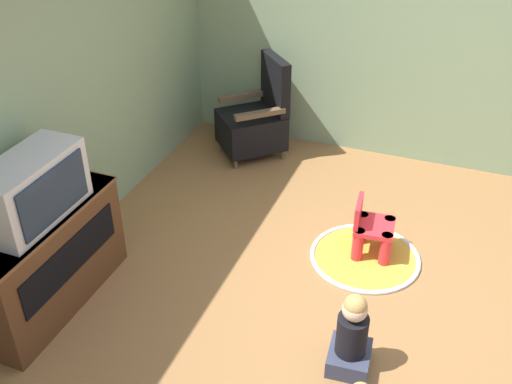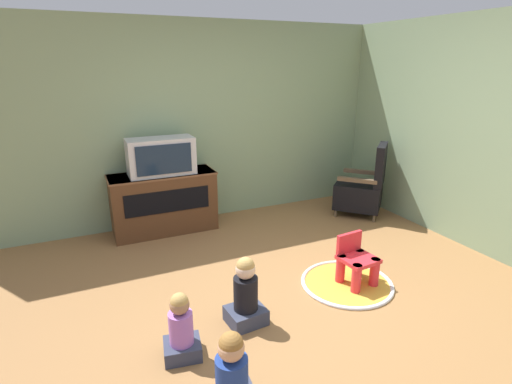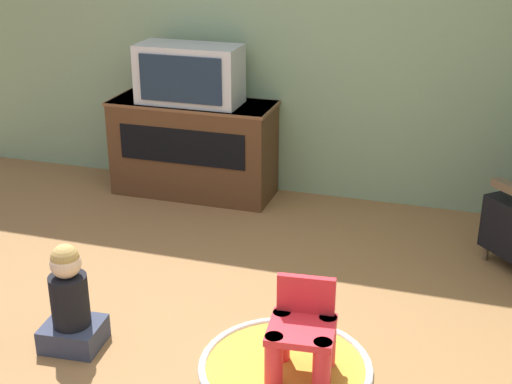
{
  "view_description": "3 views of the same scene",
  "coord_description": "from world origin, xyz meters",
  "px_view_note": "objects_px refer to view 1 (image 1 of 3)",
  "views": [
    {
      "loc": [
        -3.19,
        -0.42,
        2.99
      ],
      "look_at": [
        0.03,
        0.82,
        0.78
      ],
      "focal_mm": 42.0,
      "sensor_mm": 36.0,
      "label": 1
    },
    {
      "loc": [
        -1.6,
        -2.56,
        2.01
      ],
      "look_at": [
        -0.06,
        0.8,
        0.8
      ],
      "focal_mm": 28.0,
      "sensor_mm": 36.0,
      "label": 2
    },
    {
      "loc": [
        1.31,
        -2.74,
        2.16
      ],
      "look_at": [
        0.22,
        0.75,
        0.65
      ],
      "focal_mm": 50.0,
      "sensor_mm": 36.0,
      "label": 3
    }
  ],
  "objects_px": {
    "black_armchair": "(256,120)",
    "child_watching_right": "(352,337)",
    "television": "(32,189)",
    "tv_cabinet": "(44,259)",
    "yellow_kid_chair": "(371,232)"
  },
  "relations": [
    {
      "from": "black_armchair",
      "to": "yellow_kid_chair",
      "type": "distance_m",
      "value": 1.89
    },
    {
      "from": "black_armchair",
      "to": "child_watching_right",
      "type": "bearing_deg",
      "value": -10.35
    },
    {
      "from": "tv_cabinet",
      "to": "child_watching_right",
      "type": "height_order",
      "value": "tv_cabinet"
    },
    {
      "from": "television",
      "to": "black_armchair",
      "type": "xyz_separation_m",
      "value": [
        2.58,
        -0.53,
        -0.59
      ]
    },
    {
      "from": "television",
      "to": "yellow_kid_chair",
      "type": "xyz_separation_m",
      "value": [
        1.36,
        -1.97,
        -0.75
      ]
    },
    {
      "from": "television",
      "to": "black_armchair",
      "type": "bearing_deg",
      "value": -11.61
    },
    {
      "from": "tv_cabinet",
      "to": "child_watching_right",
      "type": "xyz_separation_m",
      "value": [
        0.18,
        -2.13,
        -0.13
      ]
    },
    {
      "from": "yellow_kid_chair",
      "to": "television",
      "type": "bearing_deg",
      "value": 118.99
    },
    {
      "from": "black_armchair",
      "to": "yellow_kid_chair",
      "type": "relative_size",
      "value": 2.09
    },
    {
      "from": "television",
      "to": "child_watching_right",
      "type": "xyz_separation_m",
      "value": [
        0.18,
        -2.09,
        -0.71
      ]
    },
    {
      "from": "tv_cabinet",
      "to": "television",
      "type": "relative_size",
      "value": 1.64
    },
    {
      "from": "tv_cabinet",
      "to": "black_armchair",
      "type": "relative_size",
      "value": 1.27
    },
    {
      "from": "black_armchair",
      "to": "tv_cabinet",
      "type": "bearing_deg",
      "value": -55.72
    },
    {
      "from": "yellow_kid_chair",
      "to": "tv_cabinet",
      "type": "bearing_deg",
      "value": 118.52
    },
    {
      "from": "child_watching_right",
      "to": "tv_cabinet",
      "type": "bearing_deg",
      "value": 89.93
    }
  ]
}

